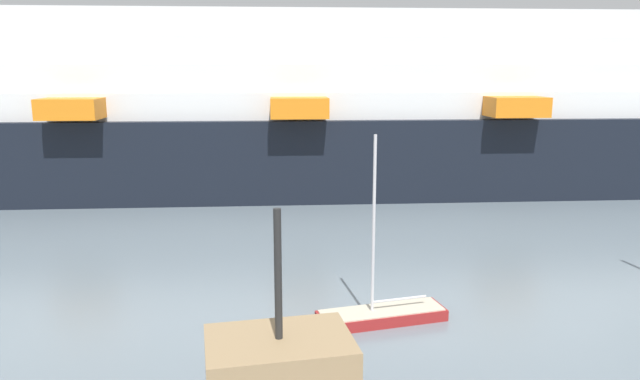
{
  "coord_description": "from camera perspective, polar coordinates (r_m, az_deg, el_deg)",
  "views": [
    {
      "loc": [
        -3.56,
        -6.62,
        8.5
      ],
      "look_at": [
        0.0,
        17.34,
        3.49
      ],
      "focal_mm": 33.13,
      "sensor_mm": 36.0,
      "label": 1
    }
  ],
  "objects": [
    {
      "name": "sailboat_2",
      "position": [
        20.7,
        5.96,
        -11.73
      ],
      "size": [
        4.54,
        1.84,
        6.43
      ],
      "rotation": [
        0.0,
        0.0,
        3.27
      ],
      "color": "maroon",
      "rests_on": "ground_plane"
    },
    {
      "name": "cruise_ship",
      "position": [
        44.85,
        -20.17,
        7.09
      ],
      "size": [
        97.0,
        20.94,
        17.04
      ],
      "rotation": [
        0.0,
        0.0,
        -0.08
      ],
      "color": "black",
      "rests_on": "ground_plane"
    }
  ]
}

